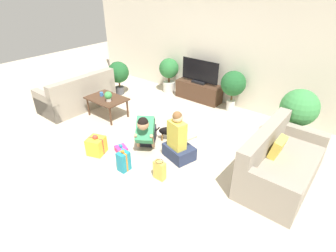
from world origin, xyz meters
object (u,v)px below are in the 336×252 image
object	(u,v)px
potted_plant_corner_right	(299,109)
gift_box_a	(124,161)
person_sitting	(178,142)
sofa_left	(78,96)
tv_console	(199,91)
gift_box_c	(121,149)
coffee_table	(107,100)
person_kneeling	(146,131)
potted_plant_back_left	(169,72)
tabletop_plant	(108,96)
potted_plant_corner_left	(118,73)
gift_bag_a	(160,170)
mug	(102,94)
tv	(200,73)
potted_plant_back_right	(233,85)
gift_box_b	(96,145)
dog	(171,131)
sofa_right	(279,164)

from	to	relation	value
potted_plant_corner_right	gift_box_a	world-z (taller)	potted_plant_corner_right
person_sitting	gift_box_a	world-z (taller)	person_sitting
sofa_left	tv_console	world-z (taller)	sofa_left
gift_box_a	gift_box_c	world-z (taller)	gift_box_a
coffee_table	gift_box_a	distance (m)	2.11
person_kneeling	potted_plant_back_left	bearing A→B (deg)	85.82
coffee_table	tabletop_plant	xyz separation A→B (m)	(0.18, -0.08, 0.18)
potted_plant_corner_left	person_kneeling	xyz separation A→B (m)	(2.40, -1.49, -0.25)
person_kneeling	gift_bag_a	distance (m)	0.97
person_sitting	mug	world-z (taller)	person_sitting
person_sitting	mug	xyz separation A→B (m)	(-2.45, 0.29, 0.18)
tv	gift_box_c	xyz separation A→B (m)	(0.20, -2.95, -0.68)
mug	potted_plant_corner_right	bearing A→B (deg)	20.69
potted_plant_back_right	potted_plant_corner_left	world-z (taller)	potted_plant_back_right
potted_plant_back_right	person_sitting	size ratio (longest dim) A/B	1.05
potted_plant_back_left	person_sitting	size ratio (longest dim) A/B	1.01
tv	gift_box_b	bearing A→B (deg)	-92.02
mug	person_kneeling	bearing A→B (deg)	-12.68
sofa_left	gift_box_b	xyz separation A→B (m)	(1.97, -0.99, -0.14)
coffee_table	tv	xyz separation A→B (m)	(1.13, 2.13, 0.33)
dog	tabletop_plant	size ratio (longest dim) A/B	2.17
dog	sofa_left	bearing A→B (deg)	60.34
tv	dog	world-z (taller)	tv
person_kneeling	gift_bag_a	xyz separation A→B (m)	(0.79, -0.54, -0.18)
coffee_table	tabletop_plant	size ratio (longest dim) A/B	4.10
person_kneeling	gift_box_a	size ratio (longest dim) A/B	1.95
sofa_left	sofa_right	bearing A→B (deg)	94.42
gift_box_c	tv_console	bearing A→B (deg)	93.98
potted_plant_back_right	potted_plant_back_left	bearing A→B (deg)	180.00
dog	mug	size ratio (longest dim) A/B	4.03
sofa_left	potted_plant_back_right	size ratio (longest dim) A/B	1.78
potted_plant_corner_left	gift_bag_a	size ratio (longest dim) A/B	2.61
person_kneeling	dog	world-z (taller)	person_kneeling
gift_bag_a	sofa_right	bearing A→B (deg)	38.29
potted_plant_corner_left	sofa_right	bearing A→B (deg)	-10.39
sofa_right	person_kneeling	bearing A→B (deg)	105.66
gift_bag_a	gift_box_b	bearing A→B (deg)	-172.05
gift_bag_a	tabletop_plant	bearing A→B (deg)	158.98
coffee_table	tv	bearing A→B (deg)	62.18
person_kneeling	potted_plant_back_right	bearing A→B (deg)	44.28
potted_plant_back_left	potted_plant_corner_left	world-z (taller)	potted_plant_back_left
gift_box_c	dog	bearing A→B (deg)	62.87
tv_console	tv	size ratio (longest dim) A/B	1.18
tv	person_sitting	size ratio (longest dim) A/B	1.12
potted_plant_back_left	gift_box_c	world-z (taller)	potted_plant_back_left
potted_plant_back_left	dog	world-z (taller)	potted_plant_back_left
sofa_left	gift_box_b	size ratio (longest dim) A/B	4.45
dog	gift_box_c	world-z (taller)	dog
mug	tv	bearing A→B (deg)	58.57
gift_box_b	mug	bearing A→B (deg)	136.56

